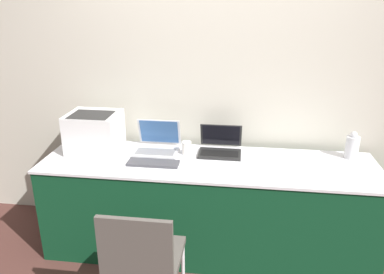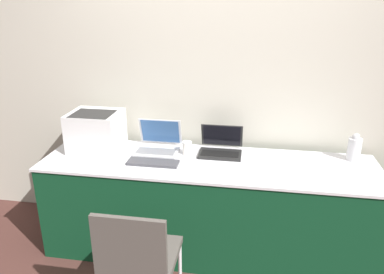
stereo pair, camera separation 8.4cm
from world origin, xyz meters
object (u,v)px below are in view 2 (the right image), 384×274
(coffee_cup, at_px, (187,148))
(external_keyboard, at_px, (153,163))
(metal_pitcher, at_px, (354,148))
(chair, at_px, (138,258))
(laptop_right, at_px, (221,147))
(printer, at_px, (96,130))
(laptop_left, at_px, (158,144))

(coffee_cup, bearing_deg, external_keyboard, -134.16)
(metal_pitcher, xyz_separation_m, chair, (-1.37, -1.09, -0.33))
(laptop_right, bearing_deg, printer, -175.06)
(laptop_left, height_order, coffee_cup, laptop_left)
(printer, xyz_separation_m, external_keyboard, (0.52, -0.20, -0.16))
(printer, relative_size, coffee_cup, 3.83)
(external_keyboard, relative_size, metal_pitcher, 1.78)
(laptop_right, bearing_deg, metal_pitcher, 1.59)
(printer, height_order, external_keyboard, printer)
(printer, height_order, metal_pitcher, printer)
(coffee_cup, bearing_deg, chair, -96.01)
(printer, xyz_separation_m, chair, (0.63, -0.98, -0.40))
(coffee_cup, xyz_separation_m, metal_pitcher, (1.26, 0.10, 0.04))
(printer, xyz_separation_m, laptop_left, (0.49, 0.06, -0.11))
(laptop_right, height_order, chair, laptop_right)
(printer, distance_m, coffee_cup, 0.75)
(coffee_cup, distance_m, metal_pitcher, 1.27)
(laptop_left, relative_size, laptop_right, 1.05)
(laptop_right, bearing_deg, laptop_left, -176.59)
(coffee_cup, bearing_deg, metal_pitcher, 4.33)
(coffee_cup, distance_m, chair, 1.04)
(laptop_right, xyz_separation_m, coffee_cup, (-0.26, -0.07, 0.00))
(laptop_right, distance_m, metal_pitcher, 1.01)
(external_keyboard, bearing_deg, chair, -81.77)
(laptop_left, xyz_separation_m, coffee_cup, (0.25, -0.04, -0.00))
(printer, bearing_deg, metal_pitcher, 3.26)
(laptop_left, relative_size, external_keyboard, 0.91)
(laptop_right, relative_size, metal_pitcher, 1.55)
(laptop_right, xyz_separation_m, chair, (-0.36, -1.06, -0.28))
(laptop_left, bearing_deg, metal_pitcher, 2.20)
(laptop_right, xyz_separation_m, external_keyboard, (-0.48, -0.29, -0.04))
(chair, bearing_deg, external_keyboard, 98.23)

